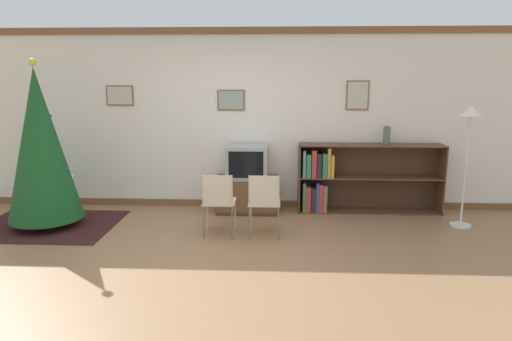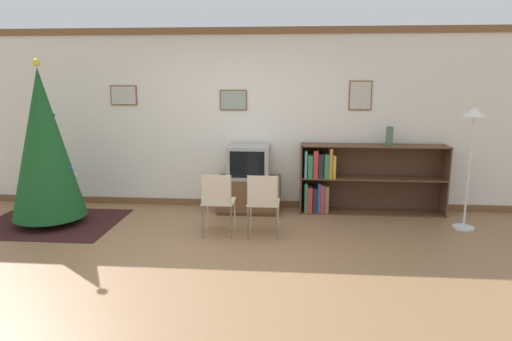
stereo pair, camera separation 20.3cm
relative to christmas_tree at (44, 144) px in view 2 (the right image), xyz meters
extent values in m
plane|color=#936B47|center=(2.48, -1.11, -1.11)|extent=(24.00, 24.00, 0.00)
cube|color=silver|center=(2.48, 1.11, 0.24)|extent=(8.92, 0.08, 2.70)
cube|color=brown|center=(2.48, 1.05, 1.54)|extent=(8.92, 0.03, 0.10)
cube|color=brown|center=(2.48, 1.05, -1.06)|extent=(8.92, 0.03, 0.10)
cube|color=brown|center=(0.74, 1.06, 0.60)|extent=(0.41, 0.02, 0.30)
cube|color=#BCB7A8|center=(0.74, 1.05, 0.60)|extent=(0.37, 0.01, 0.27)
cube|color=brown|center=(2.42, 1.06, 0.54)|extent=(0.41, 0.02, 0.31)
cube|color=gray|center=(2.42, 1.05, 0.54)|extent=(0.37, 0.01, 0.27)
cube|color=brown|center=(4.30, 1.06, 0.61)|extent=(0.33, 0.02, 0.43)
cube|color=#BCB7A8|center=(4.30, 1.05, 0.61)|extent=(0.29, 0.01, 0.39)
cube|color=#381919|center=(0.00, 0.00, -1.10)|extent=(1.83, 1.45, 0.01)
cylinder|color=maroon|center=(0.00, 0.00, -1.05)|extent=(0.36, 0.36, 0.10)
cone|color=#195123|center=(0.00, 0.00, 0.01)|extent=(0.97, 0.97, 2.01)
sphere|color=yellow|center=(0.00, 0.00, 1.06)|extent=(0.10, 0.10, 0.10)
sphere|color=red|center=(-0.20, 0.07, 0.10)|extent=(0.04, 0.04, 0.04)
sphere|color=silver|center=(0.30, 0.17, -0.46)|extent=(0.06, 0.06, 0.06)
sphere|color=silver|center=(-0.33, 0.05, -0.40)|extent=(0.05, 0.05, 0.05)
sphere|color=silver|center=(-0.32, -0.15, -0.51)|extent=(0.06, 0.06, 0.06)
sphere|color=silver|center=(-0.38, -0.09, -0.66)|extent=(0.05, 0.05, 0.05)
sphere|color=silver|center=(-0.31, 0.11, -0.40)|extent=(0.05, 0.05, 0.05)
sphere|color=silver|center=(-0.05, 0.09, 0.57)|extent=(0.05, 0.05, 0.05)
sphere|color=#1E4CB2|center=(0.31, 0.04, -0.33)|extent=(0.06, 0.06, 0.06)
sphere|color=#1E4CB2|center=(0.14, 0.06, 0.38)|extent=(0.05, 0.05, 0.05)
cube|color=#4C311E|center=(2.68, 0.79, -1.08)|extent=(0.90, 0.49, 0.05)
cube|color=brown|center=(2.68, 0.79, -0.82)|extent=(0.94, 0.51, 0.47)
cube|color=#9E9E99|center=(2.68, 0.79, -0.34)|extent=(0.60, 0.49, 0.49)
cube|color=black|center=(2.68, 0.54, -0.34)|extent=(0.50, 0.01, 0.38)
cube|color=beige|center=(2.39, -0.23, -0.68)|extent=(0.40, 0.40, 0.02)
cube|color=beige|center=(2.39, -0.42, -0.48)|extent=(0.35, 0.01, 0.38)
cylinder|color=beige|center=(2.21, -0.05, -0.90)|extent=(0.02, 0.02, 0.42)
cylinder|color=beige|center=(2.57, -0.05, -0.90)|extent=(0.02, 0.02, 0.42)
cylinder|color=beige|center=(2.21, -0.41, -0.90)|extent=(0.02, 0.02, 0.42)
cylinder|color=beige|center=(2.57, -0.41, -0.90)|extent=(0.02, 0.02, 0.42)
cylinder|color=beige|center=(2.21, -0.41, -0.70)|extent=(0.02, 0.02, 0.82)
cylinder|color=beige|center=(2.57, -0.41, -0.70)|extent=(0.02, 0.02, 0.82)
cube|color=beige|center=(2.96, -0.23, -0.68)|extent=(0.40, 0.40, 0.02)
cube|color=beige|center=(2.96, -0.42, -0.48)|extent=(0.35, 0.01, 0.38)
cylinder|color=beige|center=(2.78, -0.05, -0.90)|extent=(0.02, 0.02, 0.42)
cylinder|color=beige|center=(3.14, -0.05, -0.90)|extent=(0.02, 0.02, 0.42)
cylinder|color=beige|center=(2.78, -0.41, -0.90)|extent=(0.02, 0.02, 0.42)
cylinder|color=beige|center=(3.14, -0.41, -0.90)|extent=(0.02, 0.02, 0.42)
cylinder|color=beige|center=(2.78, -0.41, -0.70)|extent=(0.02, 0.02, 0.82)
cylinder|color=beige|center=(3.14, -0.41, -0.70)|extent=(0.02, 0.02, 0.82)
cube|color=brown|center=(3.45, 0.87, -0.60)|extent=(0.02, 0.36, 1.02)
cube|color=brown|center=(5.54, 0.87, -0.60)|extent=(0.02, 0.36, 1.02)
cube|color=brown|center=(4.50, 0.87, -0.10)|extent=(2.11, 0.36, 0.02)
cube|color=brown|center=(4.50, 0.87, -1.10)|extent=(2.11, 0.36, 0.02)
cube|color=brown|center=(4.50, 0.87, -0.58)|extent=(2.07, 0.36, 0.02)
cube|color=#492F1E|center=(4.50, 1.04, -0.60)|extent=(2.11, 0.01, 1.02)
cube|color=#337547|center=(3.53, 0.84, -0.87)|extent=(0.04, 0.29, 0.43)
cube|color=#B73333|center=(3.59, 0.80, -0.90)|extent=(0.07, 0.22, 0.38)
cube|color=#232328|center=(3.66, 0.82, -0.91)|extent=(0.07, 0.25, 0.36)
cube|color=#2D4C93|center=(3.72, 0.80, -0.87)|extent=(0.04, 0.21, 0.44)
cube|color=#B73333|center=(3.77, 0.84, -0.88)|extent=(0.06, 0.29, 0.42)
cube|color=#756047|center=(3.83, 0.81, -0.89)|extent=(0.06, 0.23, 0.40)
cube|color=teal|center=(3.52, 0.84, -0.37)|extent=(0.04, 0.29, 0.40)
cube|color=#337547|center=(3.58, 0.80, -0.40)|extent=(0.07, 0.22, 0.34)
cube|color=#B73333|center=(3.66, 0.83, -0.37)|extent=(0.07, 0.28, 0.40)
cube|color=#232328|center=(3.74, 0.84, -0.39)|extent=(0.07, 0.30, 0.35)
cube|color=#337547|center=(3.82, 0.82, -0.39)|extent=(0.07, 0.25, 0.35)
cube|color=orange|center=(3.88, 0.84, -0.35)|extent=(0.04, 0.30, 0.44)
cube|color=gold|center=(3.93, 0.84, -0.40)|extent=(0.04, 0.29, 0.34)
cylinder|color=#47664C|center=(4.71, 0.86, 0.04)|extent=(0.10, 0.10, 0.26)
torus|color=#47664C|center=(4.71, 0.86, 0.17)|extent=(0.09, 0.09, 0.02)
cylinder|color=silver|center=(5.62, 0.24, -1.10)|extent=(0.28, 0.28, 0.03)
cylinder|color=silver|center=(5.62, 0.24, -0.35)|extent=(0.03, 0.03, 1.47)
cone|color=white|center=(5.62, 0.24, 0.45)|extent=(0.28, 0.28, 0.12)
camera|label=1|loc=(3.12, -5.80, 0.90)|focal=32.00mm
camera|label=2|loc=(3.33, -5.79, 0.90)|focal=32.00mm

